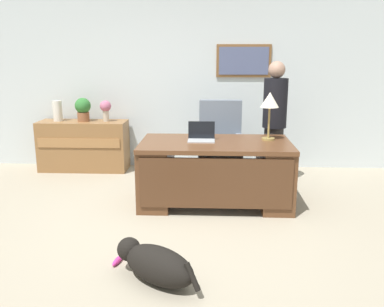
# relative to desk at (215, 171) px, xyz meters

# --- Properties ---
(ground_plane) EXTENTS (12.00, 12.00, 0.00)m
(ground_plane) POSITION_rel_desk_xyz_m (-0.39, -0.82, -0.42)
(ground_plane) COLOR #9E937F
(back_wall) EXTENTS (7.00, 0.16, 2.70)m
(back_wall) POSITION_rel_desk_xyz_m (-0.39, 1.78, 0.94)
(back_wall) COLOR silver
(back_wall) RESTS_ON ground_plane
(desk) EXTENTS (1.79, 0.98, 0.76)m
(desk) POSITION_rel_desk_xyz_m (0.00, 0.00, 0.00)
(desk) COLOR brown
(desk) RESTS_ON ground_plane
(credenza) EXTENTS (1.35, 0.50, 0.77)m
(credenza) POSITION_rel_desk_xyz_m (-2.04, 1.43, -0.03)
(credenza) COLOR olive
(credenza) RESTS_ON ground_plane
(armchair) EXTENTS (0.60, 0.59, 1.14)m
(armchair) POSITION_rel_desk_xyz_m (0.08, 0.93, 0.09)
(armchair) COLOR slate
(armchair) RESTS_ON ground_plane
(person_standing) EXTENTS (0.32, 0.32, 1.69)m
(person_standing) POSITION_rel_desk_xyz_m (0.80, 0.80, 0.46)
(person_standing) COLOR #262323
(person_standing) RESTS_ON ground_plane
(dog_lying) EXTENTS (0.74, 0.63, 0.30)m
(dog_lying) POSITION_rel_desk_xyz_m (-0.49, -1.81, -0.26)
(dog_lying) COLOR black
(dog_lying) RESTS_ON ground_plane
(laptop) EXTENTS (0.32, 0.22, 0.22)m
(laptop) POSITION_rel_desk_xyz_m (-0.17, 0.09, 0.40)
(laptop) COLOR #B2B5BA
(laptop) RESTS_ON desk
(desk_lamp) EXTENTS (0.22, 0.22, 0.58)m
(desk_lamp) POSITION_rel_desk_xyz_m (0.64, 0.18, 0.80)
(desk_lamp) COLOR #9E8447
(desk_lamp) RESTS_ON desk
(vase_with_flowers) EXTENTS (0.17, 0.17, 0.32)m
(vase_with_flowers) POSITION_rel_desk_xyz_m (-1.67, 1.43, 0.56)
(vase_with_flowers) COLOR #C1B19F
(vase_with_flowers) RESTS_ON credenza
(vase_empty) EXTENTS (0.14, 0.14, 0.31)m
(vase_empty) POSITION_rel_desk_xyz_m (-2.42, 1.43, 0.51)
(vase_empty) COLOR silver
(vase_empty) RESTS_ON credenza
(potted_plant) EXTENTS (0.24, 0.24, 0.36)m
(potted_plant) POSITION_rel_desk_xyz_m (-2.02, 1.43, 0.55)
(potted_plant) COLOR brown
(potted_plant) RESTS_ON credenza
(dog_toy_bone) EXTENTS (0.09, 0.20, 0.05)m
(dog_toy_bone) POSITION_rel_desk_xyz_m (-0.86, -1.53, -0.39)
(dog_toy_bone) COLOR #D8338C
(dog_toy_bone) RESTS_ON ground_plane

